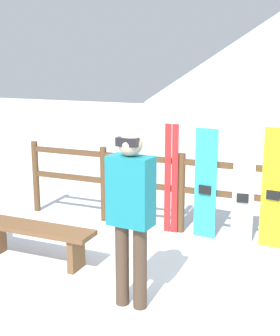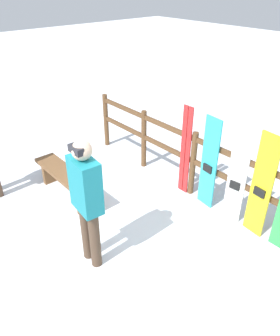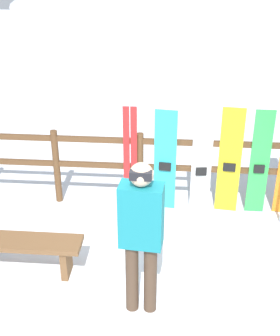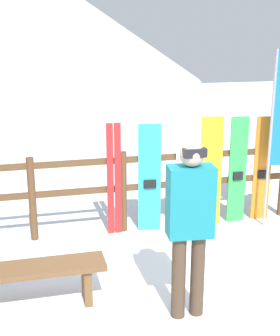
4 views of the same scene
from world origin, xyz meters
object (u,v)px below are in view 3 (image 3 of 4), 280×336
at_px(ski_pair_red, 130,159).
at_px(snowboard_green, 259,163).
at_px(bench, 17,247).
at_px(snowboard_cyan, 165,161).
at_px(snowboard_yellow, 230,162).
at_px(person_teal, 141,229).
at_px(snowboard_white, 201,167).

xyz_separation_m(ski_pair_red, snowboard_green, (1.82, -0.00, -0.00)).
bearing_deg(bench, snowboard_green, 28.14).
distance_m(snowboard_cyan, snowboard_yellow, 0.91).
xyz_separation_m(bench, ski_pair_red, (1.19, 1.61, 0.43)).
relative_size(bench, snowboard_cyan, 1.01).
xyz_separation_m(bench, person_teal, (1.51, -0.50, 0.69)).
height_order(person_teal, ski_pair_red, person_teal).
bearing_deg(snowboard_yellow, snowboard_green, -0.00).
distance_m(ski_pair_red, snowboard_white, 1.02).
bearing_deg(snowboard_yellow, snowboard_cyan, -180.00).
xyz_separation_m(bench, snowboard_green, (3.00, 1.61, 0.43)).
distance_m(ski_pair_red, snowboard_green, 1.82).
bearing_deg(ski_pair_red, bench, -126.43).
bearing_deg(bench, snowboard_yellow, 31.81).
height_order(snowboard_cyan, snowboard_green, snowboard_green).
bearing_deg(snowboard_white, ski_pair_red, 179.80).
height_order(snowboard_cyan, snowboard_yellow, snowboard_yellow).
relative_size(ski_pair_red, snowboard_yellow, 0.98).
height_order(ski_pair_red, snowboard_green, snowboard_green).
bearing_deg(snowboard_green, bench, -151.86).
distance_m(bench, snowboard_white, 2.75).
relative_size(ski_pair_red, snowboard_green, 1.00).
relative_size(bench, snowboard_yellow, 0.97).
distance_m(snowboard_cyan, snowboard_white, 0.52).
relative_size(person_teal, ski_pair_red, 1.13).
distance_m(person_teal, snowboard_cyan, 2.13).
xyz_separation_m(bench, snowboard_cyan, (1.69, 1.61, 0.41)).
height_order(bench, snowboard_white, snowboard_white).
relative_size(bench, snowboard_white, 1.10).
bearing_deg(snowboard_green, snowboard_white, -179.99).
bearing_deg(ski_pair_red, snowboard_white, -0.20).
xyz_separation_m(person_teal, snowboard_cyan, (0.17, 2.11, -0.28)).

